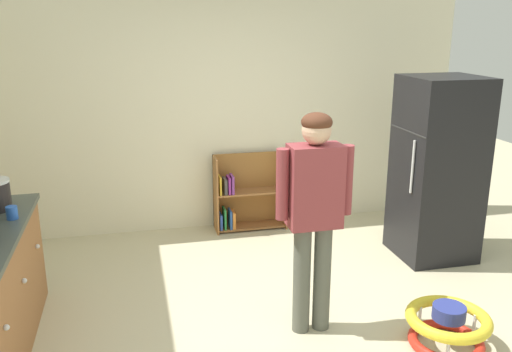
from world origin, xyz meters
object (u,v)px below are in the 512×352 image
(bookshelf, at_px, (245,196))
(blue_cup, at_px, (12,213))
(standing_person, at_px, (314,204))
(baby_walker, at_px, (447,326))
(refrigerator, at_px, (437,169))

(bookshelf, height_order, blue_cup, blue_cup)
(bookshelf, bearing_deg, standing_person, -88.91)
(baby_walker, distance_m, blue_cup, 3.24)
(refrigerator, relative_size, standing_person, 1.06)
(bookshelf, bearing_deg, blue_cup, -140.78)
(baby_walker, xyz_separation_m, blue_cup, (-3.00, 0.93, 0.79))
(standing_person, bearing_deg, refrigerator, 32.57)
(baby_walker, bearing_deg, blue_cup, 162.79)
(bookshelf, relative_size, baby_walker, 1.41)
(blue_cup, bearing_deg, standing_person, -12.89)
(bookshelf, relative_size, standing_person, 0.51)
(refrigerator, bearing_deg, bookshelf, 145.46)
(refrigerator, bearing_deg, standing_person, -147.43)
(standing_person, distance_m, blue_cup, 2.17)
(refrigerator, xyz_separation_m, blue_cup, (-3.74, -0.55, 0.06))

